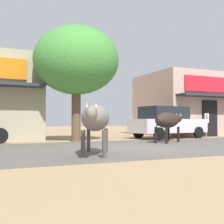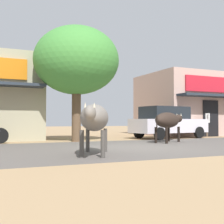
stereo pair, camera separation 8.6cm
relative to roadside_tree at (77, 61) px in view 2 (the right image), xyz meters
name	(u,v)px [view 2 (the right image)]	position (x,y,z in m)	size (l,w,h in m)	color
ground	(136,147)	(1.09, -3.46, -3.55)	(80.00, 80.00, 0.00)	tan
asphalt_road	(136,147)	(1.09, -3.46, -3.54)	(72.00, 6.47, 0.00)	#5D5650
storefront_right_club	(200,105)	(9.59, 3.28, -1.60)	(7.49, 5.62, 3.89)	tan
roadside_tree	(77,61)	(0.00, 0.00, 0.00)	(3.75, 3.75, 5.07)	brown
parked_hatchback_car	(168,122)	(5.10, 0.46, -2.70)	(4.37, 2.24, 1.64)	silver
cow_near_brown	(94,118)	(-1.09, -5.17, -2.57)	(1.62, 2.70, 1.35)	slate
cow_far_dark	(168,121)	(3.39, -2.07, -2.63)	(2.37, 1.72, 1.26)	#2E231C
pedestrian_by_shop	(206,121)	(8.10, 1.01, -2.63)	(0.41, 0.61, 1.57)	brown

